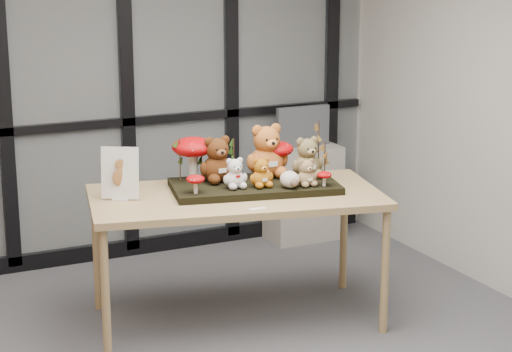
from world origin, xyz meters
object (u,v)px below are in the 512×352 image
bear_brown_medium (217,157)px  plush_cream_hedgehog (290,179)px  bear_beige_small (306,171)px  monitor (303,126)px  mushroom_front_left (195,183)px  mushroom_front_right (324,178)px  bear_small_yellow (261,171)px  cabinet (303,193)px  bear_white_bow (235,171)px  bear_tan_back (307,155)px  diorama_tray (254,186)px  display_table (236,204)px  bear_pooh_yellow (266,148)px  mushroom_back_right (277,156)px  mushroom_back_left (193,156)px  sign_holder (120,175)px

bear_brown_medium → plush_cream_hedgehog: 0.49m
bear_beige_small → monitor: (0.78, 1.50, -0.05)m
mushroom_front_left → mushroom_front_right: mushroom_front_left is taller
bear_small_yellow → cabinet: 1.83m
bear_white_bow → cabinet: bear_white_bow is taller
bear_tan_back → plush_cream_hedgehog: (-0.23, -0.19, -0.09)m
diorama_tray → mushroom_front_right: bearing=-23.3°
bear_small_yellow → monitor: bearing=65.5°
display_table → bear_tan_back: bearing=15.5°
display_table → bear_pooh_yellow: bearing=40.0°
bear_pooh_yellow → bear_beige_small: (0.12, -0.31, -0.10)m
bear_pooh_yellow → monitor: bearing=64.9°
bear_tan_back → mushroom_back_right: bearing=147.9°
bear_small_yellow → bear_white_bow: size_ratio=0.98×
bear_small_yellow → bear_white_bow: (-0.16, 0.04, 0.00)m
bear_brown_medium → plush_cream_hedgehog: bearing=-32.9°
bear_tan_back → monitor: size_ratio=0.63×
mushroom_back_left → monitor: size_ratio=0.65×
mushroom_front_left → bear_small_yellow: bearing=-4.2°
sign_holder → monitor: size_ratio=0.71×
mushroom_front_right → bear_white_bow: bearing=159.3°
bear_small_yellow → bear_beige_small: (0.26, -0.10, -0.01)m
bear_white_bow → cabinet: 1.89m
display_table → monitor: size_ratio=4.25×
bear_beige_small → plush_cream_hedgehog: 0.12m
bear_white_bow → plush_cream_hedgehog: (0.31, -0.14, -0.05)m
bear_tan_back → sign_holder: 1.21m
bear_tan_back → bear_small_yellow: bear_tan_back is taller
bear_white_bow → sign_holder: sign_holder is taller
diorama_tray → mushroom_front_left: 0.44m
mushroom_back_right → mushroom_front_left: (-0.65, -0.21, -0.06)m
bear_brown_medium → mushroom_back_right: bear_brown_medium is taller
display_table → plush_cream_hedgehog: 0.37m
bear_beige_small → sign_holder: sign_holder is taller
diorama_tray → monitor: 1.66m
mushroom_front_left → monitor: bearing=43.0°
display_table → cabinet: bearing=60.2°
mushroom_front_right → monitor: bearing=66.3°
bear_tan_back → bear_white_bow: 0.53m
bear_pooh_yellow → bear_white_bow: bear_pooh_yellow is taller
display_table → bear_beige_small: bearing=-9.9°
bear_small_yellow → bear_white_bow: 0.16m
bear_pooh_yellow → monitor: 1.49m
display_table → bear_brown_medium: 0.32m
bear_brown_medium → mushroom_front_left: bearing=-125.7°
diorama_tray → plush_cream_hedgehog: bearing=-42.3°
bear_tan_back → mushroom_back_left: bearing=170.9°
bear_small_yellow → mushroom_front_left: bear_small_yellow is taller
plush_cream_hedgehog → cabinet: plush_cream_hedgehog is taller
bear_brown_medium → bear_beige_small: 0.57m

